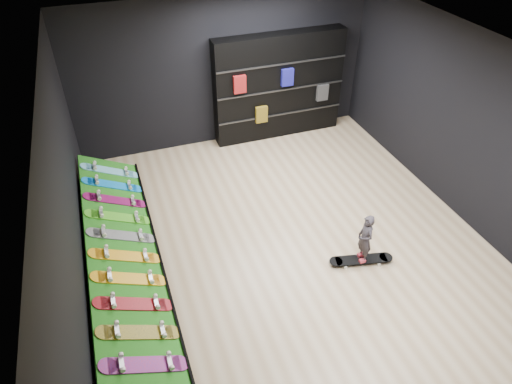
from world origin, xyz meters
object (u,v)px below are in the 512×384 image
object	(u,v)px
child	(364,247)
display_rack	(125,271)
back_shelving	(279,86)
floor_skateboard	(361,261)

from	to	relation	value
child	display_rack	bearing A→B (deg)	-98.97
back_shelving	display_rack	bearing A→B (deg)	-137.83
child	floor_skateboard	bearing A→B (deg)	94.07
back_shelving	child	distance (m)	4.18
back_shelving	floor_skateboard	size ratio (longest dim) A/B	2.80
display_rack	child	world-z (taller)	child
back_shelving	floor_skateboard	world-z (taller)	back_shelving
display_rack	child	xyz separation A→B (m)	(3.39, -0.79, 0.09)
display_rack	child	bearing A→B (deg)	-13.03
back_shelving	floor_skateboard	distance (m)	4.25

